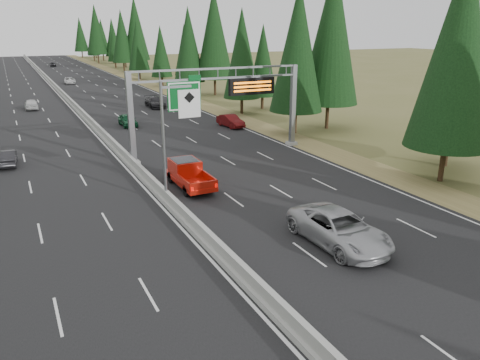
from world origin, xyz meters
name	(u,v)px	position (x,y,z in m)	size (l,w,h in m)	color
road	(64,98)	(0.00, 80.00, 0.04)	(32.00, 260.00, 0.08)	black
shoulder_right	(167,91)	(17.80, 80.00, 0.03)	(3.60, 260.00, 0.06)	olive
median_barrier	(64,95)	(0.00, 80.00, 0.41)	(0.70, 260.00, 0.85)	gray
sign_gantry	(225,97)	(8.92, 34.88, 5.27)	(16.75, 0.98, 7.80)	slate
hov_sign_pole	(172,134)	(0.58, 24.97, 4.72)	(2.80, 0.50, 8.00)	slate
tree_row_right	(218,42)	(22.02, 65.89, 9.11)	(11.31, 241.98, 18.78)	black
silver_minivan	(339,229)	(6.35, 14.79, 0.98)	(3.00, 6.51, 1.81)	#A2A3A7
red_pickup	(187,172)	(2.49, 27.72, 1.12)	(2.06, 5.77, 1.88)	black
car_ahead_green	(128,120)	(3.82, 51.51, 0.78)	(1.66, 4.12, 1.40)	#114E2A
car_ahead_dkred	(231,121)	(14.50, 45.62, 0.79)	(1.50, 4.31, 1.42)	#560C0D
car_ahead_dkgrey	(155,102)	(10.65, 63.25, 0.84)	(2.14, 5.26, 1.53)	black
car_ahead_white	(70,81)	(3.52, 100.19, 0.72)	(2.12, 4.59, 1.28)	silver
car_ahead_far	(53,64)	(4.99, 149.06, 0.77)	(1.63, 4.05, 1.38)	black
car_onc_near	(7,158)	(-9.31, 39.52, 0.74)	(1.40, 4.02, 1.33)	black
car_onc_white	(31,104)	(-5.67, 69.40, 0.83)	(1.76, 4.38, 1.49)	silver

